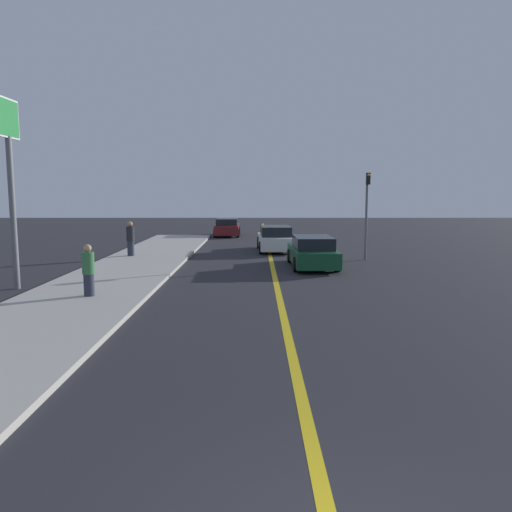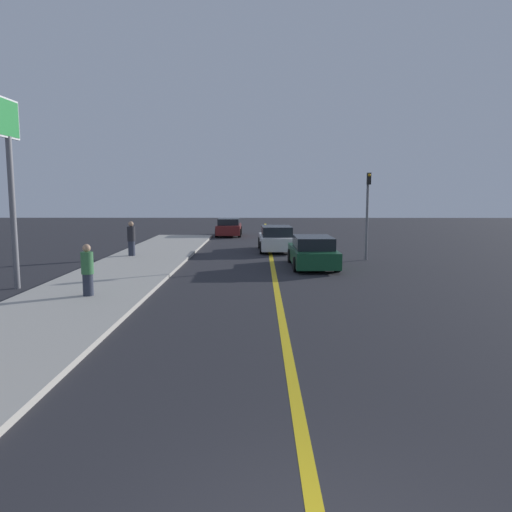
# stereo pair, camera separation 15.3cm
# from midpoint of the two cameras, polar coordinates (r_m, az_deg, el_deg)

# --- Properties ---
(road_center_line) EXTENTS (0.20, 60.00, 0.01)m
(road_center_line) POSITION_cam_midpoint_polar(r_m,az_deg,el_deg) (22.07, 1.51, -1.14)
(road_center_line) COLOR gold
(road_center_line) RESTS_ON ground_plane
(sidewalk_left) EXTENTS (3.94, 32.56, 0.14)m
(sidewalk_left) POSITION_cam_midpoint_polar(r_m,az_deg,el_deg) (21.04, -14.90, -1.62)
(sidewalk_left) COLOR #ADA89E
(sidewalk_left) RESTS_ON ground_plane
(car_near_right_lane) EXTENTS (1.99, 4.49, 1.36)m
(car_near_right_lane) POSITION_cam_midpoint_polar(r_m,az_deg,el_deg) (21.79, 6.09, 0.43)
(car_near_right_lane) COLOR #144728
(car_near_right_lane) RESTS_ON ground_plane
(car_ahead_center) EXTENTS (2.04, 4.27, 1.40)m
(car_ahead_center) POSITION_cam_midpoint_polar(r_m,az_deg,el_deg) (27.62, 1.90, 1.96)
(car_ahead_center) COLOR silver
(car_ahead_center) RESTS_ON ground_plane
(car_far_distant) EXTENTS (1.90, 4.07, 1.31)m
(car_far_distant) POSITION_cam_midpoint_polar(r_m,az_deg,el_deg) (37.26, -3.60, 3.27)
(car_far_distant) COLOR maroon
(car_far_distant) RESTS_ON ground_plane
(pedestrian_mid_group) EXTENTS (0.36, 0.36, 1.56)m
(pedestrian_mid_group) POSITION_cam_midpoint_polar(r_m,az_deg,el_deg) (15.80, -19.04, -1.57)
(pedestrian_mid_group) COLOR #282D3D
(pedestrian_mid_group) RESTS_ON sidewalk_left
(pedestrian_far_standing) EXTENTS (0.39, 0.39, 1.69)m
(pedestrian_far_standing) POSITION_cam_midpoint_polar(r_m,az_deg,el_deg) (25.22, -14.49, 1.92)
(pedestrian_far_standing) COLOR #282D3D
(pedestrian_far_standing) RESTS_ON sidewalk_left
(traffic_light) EXTENTS (0.18, 0.40, 4.15)m
(traffic_light) POSITION_cam_midpoint_polar(r_m,az_deg,el_deg) (24.35, 12.19, 5.49)
(traffic_light) COLOR slate
(traffic_light) RESTS_ON ground_plane
(roadside_sign) EXTENTS (0.20, 1.46, 6.27)m
(roadside_sign) POSITION_cam_midpoint_polar(r_m,az_deg,el_deg) (18.53, -26.77, 10.38)
(roadside_sign) COLOR slate
(roadside_sign) RESTS_ON ground_plane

